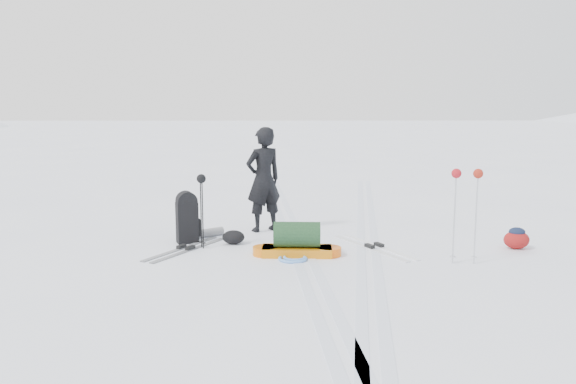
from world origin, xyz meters
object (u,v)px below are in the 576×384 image
skier (264,180)px  expedition_rucksack (190,218)px  pulk_sled (297,243)px  ski_poles_black (201,188)px

skier → expedition_rucksack: skier is taller
pulk_sled → skier: bearing=110.2°
expedition_rucksack → ski_poles_black: bearing=-79.6°
skier → expedition_rucksack: (-1.27, -0.89, -0.57)m
skier → pulk_sled: skier is taller
expedition_rucksack → ski_poles_black: size_ratio=0.72×
skier → pulk_sled: 2.08m
skier → pulk_sled: (0.58, -1.83, -0.79)m
expedition_rucksack → ski_poles_black: 0.80m
expedition_rucksack → skier: bearing=13.7°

